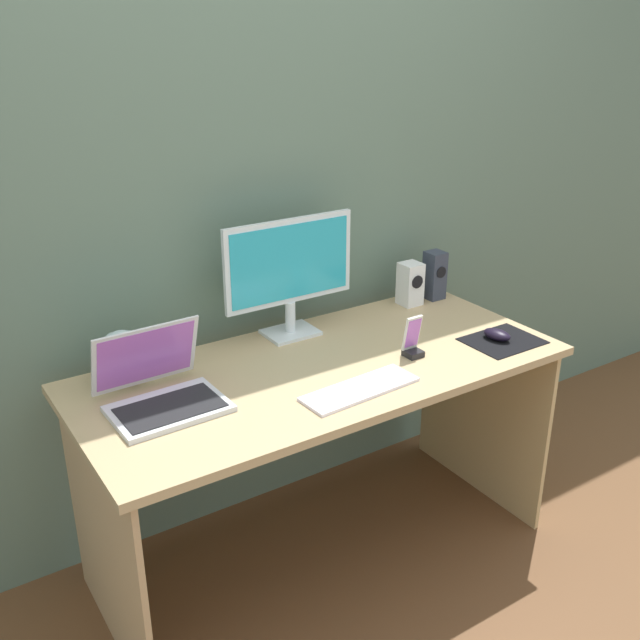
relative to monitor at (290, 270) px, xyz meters
The scene contains 12 objects.
ground_plane 1.02m from the monitor, 99.05° to the right, with size 8.00×8.00×0.00m, color brown.
wall_back 0.32m from the monitor, 103.40° to the left, with size 6.00×0.04×2.50m, color slate.
desk 0.47m from the monitor, 99.05° to the right, with size 1.57×0.70×0.75m.
monitor is the anchor object (origin of this frame).
speaker_right 0.67m from the monitor, ahead, with size 0.07×0.08×0.19m.
speaker_near_monitor 0.55m from the monitor, ahead, with size 0.08×0.08×0.16m.
laptop 0.64m from the monitor, 158.14° to the right, with size 0.33×0.30×0.22m.
fishbowl 0.62m from the monitor, behind, with size 0.16×0.16×0.16m, color silver.
keyboard_external 0.52m from the monitor, 95.45° to the right, with size 0.37×0.12×0.01m, color white.
mousepad 0.77m from the monitor, 37.85° to the right, with size 0.25×0.20×0.00m, color black.
mouse 0.74m from the monitor, 37.27° to the right, with size 0.06×0.10×0.04m, color black.
phone_in_dock 0.48m from the monitor, 56.43° to the right, with size 0.06×0.05×0.14m.
Camera 1 is at (-1.14, -1.74, 1.77)m, focal length 40.91 mm.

